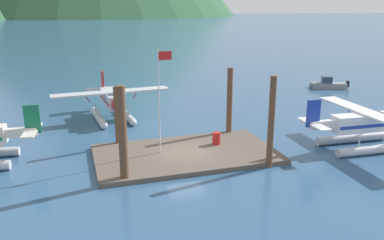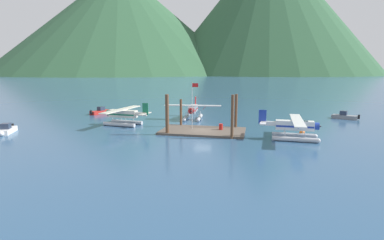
{
  "view_description": "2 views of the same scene",
  "coord_description": "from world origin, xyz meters",
  "px_view_note": "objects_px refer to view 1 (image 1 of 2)",
  "views": [
    {
      "loc": [
        -7.15,
        -24.35,
        9.86
      ],
      "look_at": [
        1.48,
        3.29,
        1.55
      ],
      "focal_mm": 36.77,
      "sensor_mm": 36.0,
      "label": 1
    },
    {
      "loc": [
        7.58,
        -43.02,
        9.26
      ],
      "look_at": [
        -1.83,
        0.84,
        1.6
      ],
      "focal_mm": 28.13,
      "sensor_mm": 36.0,
      "label": 2
    }
  ],
  "objects_px": {
    "seaplane_white_stbd_aft": "(364,127)",
    "mooring_buoy": "(354,131)",
    "flagpole": "(160,91)",
    "boat_grey_open_east": "(328,84)",
    "seaplane_silver_bow_left": "(112,103)",
    "fuel_drum": "(216,138)"
  },
  "relations": [
    {
      "from": "seaplane_white_stbd_aft",
      "to": "mooring_buoy",
      "type": "bearing_deg",
      "value": 61.27
    },
    {
      "from": "flagpole",
      "to": "boat_grey_open_east",
      "type": "relative_size",
      "value": 1.54
    },
    {
      "from": "mooring_buoy",
      "to": "seaplane_white_stbd_aft",
      "type": "height_order",
      "value": "seaplane_white_stbd_aft"
    },
    {
      "from": "flagpole",
      "to": "boat_grey_open_east",
      "type": "distance_m",
      "value": 30.81
    },
    {
      "from": "mooring_buoy",
      "to": "seaplane_white_stbd_aft",
      "type": "xyz_separation_m",
      "value": [
        -1.33,
        -2.44,
        1.16
      ]
    },
    {
      "from": "mooring_buoy",
      "to": "seaplane_silver_bow_left",
      "type": "height_order",
      "value": "seaplane_silver_bow_left"
    },
    {
      "from": "mooring_buoy",
      "to": "boat_grey_open_east",
      "type": "relative_size",
      "value": 0.18
    },
    {
      "from": "boat_grey_open_east",
      "to": "fuel_drum",
      "type": "bearing_deg",
      "value": -142.32
    },
    {
      "from": "flagpole",
      "to": "fuel_drum",
      "type": "distance_m",
      "value": 5.71
    },
    {
      "from": "boat_grey_open_east",
      "to": "seaplane_silver_bow_left",
      "type": "bearing_deg",
      "value": -166.82
    },
    {
      "from": "seaplane_silver_bow_left",
      "to": "seaplane_white_stbd_aft",
      "type": "distance_m",
      "value": 21.04
    },
    {
      "from": "seaplane_silver_bow_left",
      "to": "seaplane_white_stbd_aft",
      "type": "bearing_deg",
      "value": -38.45
    },
    {
      "from": "fuel_drum",
      "to": "mooring_buoy",
      "type": "bearing_deg",
      "value": -3.5
    },
    {
      "from": "flagpole",
      "to": "seaplane_silver_bow_left",
      "type": "bearing_deg",
      "value": 101.92
    },
    {
      "from": "seaplane_white_stbd_aft",
      "to": "boat_grey_open_east",
      "type": "relative_size",
      "value": 2.29
    },
    {
      "from": "mooring_buoy",
      "to": "boat_grey_open_east",
      "type": "xyz_separation_m",
      "value": [
        9.82,
        17.12,
        0.07
      ]
    },
    {
      "from": "fuel_drum",
      "to": "mooring_buoy",
      "type": "relative_size",
      "value": 1.06
    },
    {
      "from": "fuel_drum",
      "to": "boat_grey_open_east",
      "type": "xyz_separation_m",
      "value": [
        21.25,
        16.42,
        -0.25
      ]
    },
    {
      "from": "flagpole",
      "to": "seaplane_white_stbd_aft",
      "type": "height_order",
      "value": "flagpole"
    },
    {
      "from": "seaplane_silver_bow_left",
      "to": "mooring_buoy",
      "type": "bearing_deg",
      "value": -30.87
    },
    {
      "from": "fuel_drum",
      "to": "seaplane_white_stbd_aft",
      "type": "xyz_separation_m",
      "value": [
        10.1,
        -3.14,
        0.84
      ]
    },
    {
      "from": "fuel_drum",
      "to": "seaplane_white_stbd_aft",
      "type": "relative_size",
      "value": 0.08
    }
  ]
}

